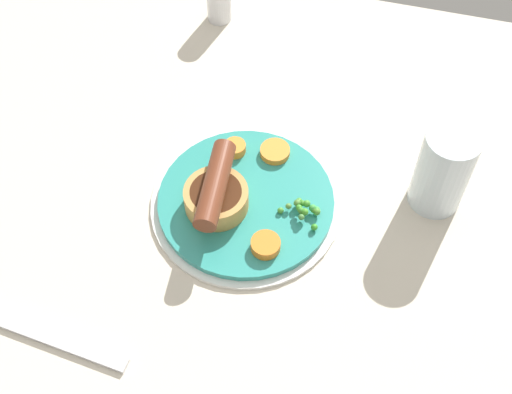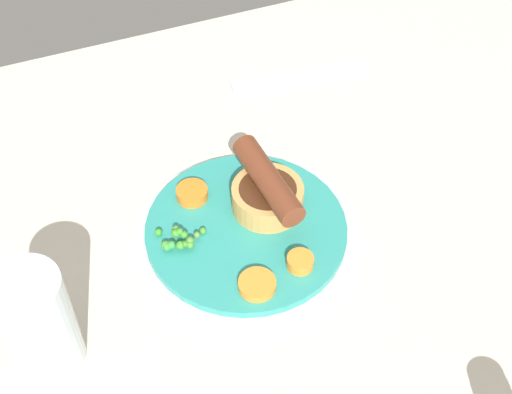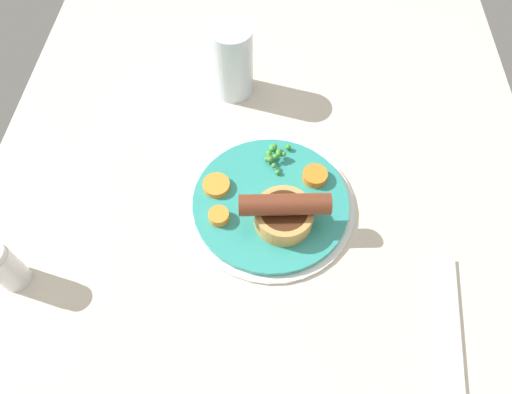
{
  "view_description": "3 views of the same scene",
  "coord_description": "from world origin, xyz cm",
  "px_view_note": "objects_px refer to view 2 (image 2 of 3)",
  "views": [
    {
      "loc": [
        -13.26,
        47.71,
        75.38
      ],
      "look_at": [
        -1.32,
        1.5,
        5.62
      ],
      "focal_mm": 50.0,
      "sensor_mm": 36.0,
      "label": 1
    },
    {
      "loc": [
        -16.51,
        -43.14,
        62.49
      ],
      "look_at": [
        1.59,
        2.43,
        7.19
      ],
      "focal_mm": 50.0,
      "sensor_mm": 36.0,
      "label": 2
    },
    {
      "loc": [
        32.62,
        0.98,
        57.19
      ],
      "look_at": [
        0.22,
        -0.73,
        5.45
      ],
      "focal_mm": 32.0,
      "sensor_mm": 36.0,
      "label": 3
    }
  ],
  "objects_px": {
    "dinner_plate": "(244,232)",
    "carrot_slice_0": "(300,262)",
    "drinking_glass": "(38,323)",
    "carrot_slice_1": "(257,285)",
    "carrot_slice_4": "(192,193)",
    "pea_pile": "(178,239)",
    "fork": "(298,75)",
    "sausage_pudding": "(268,192)"
  },
  "relations": [
    {
      "from": "dinner_plate",
      "to": "fork",
      "type": "bearing_deg",
      "value": 53.96
    },
    {
      "from": "carrot_slice_1",
      "to": "carrot_slice_4",
      "type": "xyz_separation_m",
      "value": [
        -0.02,
        0.14,
        0.0
      ]
    },
    {
      "from": "carrot_slice_4",
      "to": "pea_pile",
      "type": "bearing_deg",
      "value": -120.37
    },
    {
      "from": "fork",
      "to": "drinking_glass",
      "type": "relative_size",
      "value": 1.54
    },
    {
      "from": "dinner_plate",
      "to": "carrot_slice_0",
      "type": "height_order",
      "value": "carrot_slice_0"
    },
    {
      "from": "carrot_slice_0",
      "to": "drinking_glass",
      "type": "bearing_deg",
      "value": -179.86
    },
    {
      "from": "carrot_slice_4",
      "to": "carrot_slice_0",
      "type": "bearing_deg",
      "value": -60.71
    },
    {
      "from": "carrot_slice_0",
      "to": "sausage_pudding",
      "type": "bearing_deg",
      "value": 90.37
    },
    {
      "from": "pea_pile",
      "to": "drinking_glass",
      "type": "bearing_deg",
      "value": -154.22
    },
    {
      "from": "dinner_plate",
      "to": "carrot_slice_1",
      "type": "height_order",
      "value": "carrot_slice_1"
    },
    {
      "from": "carrot_slice_4",
      "to": "carrot_slice_1",
      "type": "bearing_deg",
      "value": -80.89
    },
    {
      "from": "carrot_slice_0",
      "to": "carrot_slice_4",
      "type": "height_order",
      "value": "same"
    },
    {
      "from": "carrot_slice_1",
      "to": "sausage_pudding",
      "type": "bearing_deg",
      "value": 62.18
    },
    {
      "from": "carrot_slice_4",
      "to": "fork",
      "type": "bearing_deg",
      "value": 39.2
    },
    {
      "from": "sausage_pudding",
      "to": "carrot_slice_0",
      "type": "xyz_separation_m",
      "value": [
        0.0,
        -0.08,
        -0.02
      ]
    },
    {
      "from": "sausage_pudding",
      "to": "dinner_plate",
      "type": "bearing_deg",
      "value": -67.4
    },
    {
      "from": "fork",
      "to": "sausage_pudding",
      "type": "bearing_deg",
      "value": -115.92
    },
    {
      "from": "fork",
      "to": "drinking_glass",
      "type": "distance_m",
      "value": 0.48
    },
    {
      "from": "sausage_pudding",
      "to": "drinking_glass",
      "type": "bearing_deg",
      "value": -75.65
    },
    {
      "from": "dinner_plate",
      "to": "carrot_slice_0",
      "type": "xyz_separation_m",
      "value": [
        0.03,
        -0.07,
        0.01
      ]
    },
    {
      "from": "sausage_pudding",
      "to": "drinking_glass",
      "type": "relative_size",
      "value": 0.99
    },
    {
      "from": "carrot_slice_0",
      "to": "carrot_slice_1",
      "type": "xyz_separation_m",
      "value": [
        -0.05,
        -0.01,
        -0.0
      ]
    },
    {
      "from": "dinner_plate",
      "to": "drinking_glass",
      "type": "height_order",
      "value": "drinking_glass"
    },
    {
      "from": "dinner_plate",
      "to": "carrot_slice_1",
      "type": "relative_size",
      "value": 6.2
    },
    {
      "from": "dinner_plate",
      "to": "sausage_pudding",
      "type": "bearing_deg",
      "value": 27.0
    },
    {
      "from": "dinner_plate",
      "to": "carrot_slice_0",
      "type": "distance_m",
      "value": 0.08
    },
    {
      "from": "pea_pile",
      "to": "drinking_glass",
      "type": "distance_m",
      "value": 0.17
    },
    {
      "from": "carrot_slice_0",
      "to": "dinner_plate",
      "type": "bearing_deg",
      "value": 117.22
    },
    {
      "from": "pea_pile",
      "to": "carrot_slice_0",
      "type": "bearing_deg",
      "value": -33.98
    },
    {
      "from": "sausage_pudding",
      "to": "carrot_slice_1",
      "type": "relative_size",
      "value": 3.11
    },
    {
      "from": "carrot_slice_0",
      "to": "carrot_slice_1",
      "type": "relative_size",
      "value": 0.73
    },
    {
      "from": "dinner_plate",
      "to": "carrot_slice_4",
      "type": "xyz_separation_m",
      "value": [
        -0.04,
        0.06,
        0.01
      ]
    },
    {
      "from": "pea_pile",
      "to": "drinking_glass",
      "type": "relative_size",
      "value": 0.44
    },
    {
      "from": "drinking_glass",
      "to": "carrot_slice_1",
      "type": "bearing_deg",
      "value": -2.2
    },
    {
      "from": "dinner_plate",
      "to": "drinking_glass",
      "type": "xyz_separation_m",
      "value": [
        -0.22,
        -0.07,
        0.05
      ]
    },
    {
      "from": "pea_pile",
      "to": "sausage_pudding",
      "type": "bearing_deg",
      "value": 7.74
    },
    {
      "from": "carrot_slice_4",
      "to": "dinner_plate",
      "type": "bearing_deg",
      "value": -58.48
    },
    {
      "from": "pea_pile",
      "to": "fork",
      "type": "relative_size",
      "value": 0.29
    },
    {
      "from": "dinner_plate",
      "to": "carrot_slice_4",
      "type": "distance_m",
      "value": 0.07
    },
    {
      "from": "carrot_slice_0",
      "to": "carrot_slice_1",
      "type": "height_order",
      "value": "carrot_slice_0"
    },
    {
      "from": "carrot_slice_1",
      "to": "carrot_slice_0",
      "type": "bearing_deg",
      "value": 9.59
    },
    {
      "from": "dinner_plate",
      "to": "fork",
      "type": "distance_m",
      "value": 0.27
    }
  ]
}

